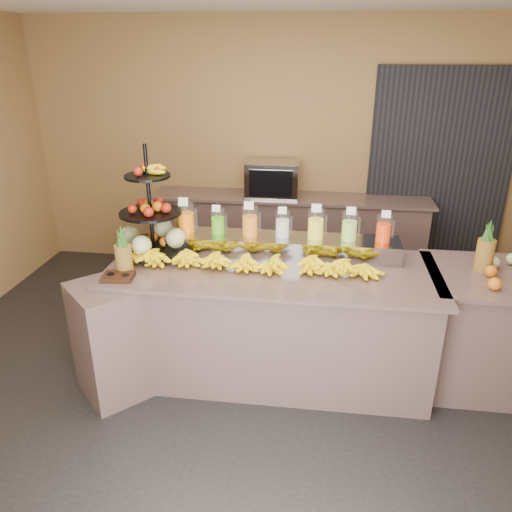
% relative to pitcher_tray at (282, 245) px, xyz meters
% --- Properties ---
extents(ground, '(6.00, 6.00, 0.00)m').
position_rel_pitcher_tray_xyz_m(ground, '(-0.05, -0.58, -1.01)').
color(ground, black).
rests_on(ground, ground).
extents(room_envelope, '(6.04, 5.02, 2.82)m').
position_rel_pitcher_tray_xyz_m(room_envelope, '(0.14, 0.21, 0.87)').
color(room_envelope, olive).
rests_on(room_envelope, ground).
extents(buffet_counter, '(2.75, 1.25, 0.93)m').
position_rel_pitcher_tray_xyz_m(buffet_counter, '(-0.16, -0.32, -0.54)').
color(buffet_counter, gray).
rests_on(buffet_counter, ground).
extents(right_counter, '(1.08, 0.88, 0.93)m').
position_rel_pitcher_tray_xyz_m(right_counter, '(1.65, -0.18, -0.54)').
color(right_counter, gray).
rests_on(right_counter, ground).
extents(back_ledge, '(3.10, 0.55, 0.93)m').
position_rel_pitcher_tray_xyz_m(back_ledge, '(-0.05, 1.67, -0.54)').
color(back_ledge, gray).
rests_on(back_ledge, ground).
extents(pitcher_tray, '(1.85, 0.30, 0.15)m').
position_rel_pitcher_tray_xyz_m(pitcher_tray, '(0.00, 0.00, 0.00)').
color(pitcher_tray, gray).
rests_on(pitcher_tray, buffet_counter).
extents(juice_pitcher_orange_a, '(0.13, 0.14, 0.32)m').
position_rel_pitcher_tray_xyz_m(juice_pitcher_orange_a, '(-0.78, -0.00, 0.18)').
color(juice_pitcher_orange_a, silver).
rests_on(juice_pitcher_orange_a, pitcher_tray).
extents(juice_pitcher_green, '(0.11, 0.11, 0.27)m').
position_rel_pitcher_tray_xyz_m(juice_pitcher_green, '(-0.52, -0.00, 0.17)').
color(juice_pitcher_green, silver).
rests_on(juice_pitcher_green, pitcher_tray).
extents(juice_pitcher_orange_b, '(0.13, 0.13, 0.31)m').
position_rel_pitcher_tray_xyz_m(juice_pitcher_orange_b, '(-0.26, -0.00, 0.18)').
color(juice_pitcher_orange_b, silver).
rests_on(juice_pitcher_orange_b, pitcher_tray).
extents(juice_pitcher_milk, '(0.11, 0.12, 0.27)m').
position_rel_pitcher_tray_xyz_m(juice_pitcher_milk, '(-0.00, -0.00, 0.17)').
color(juice_pitcher_milk, silver).
rests_on(juice_pitcher_milk, pitcher_tray).
extents(juice_pitcher_lemon, '(0.13, 0.13, 0.31)m').
position_rel_pitcher_tray_xyz_m(juice_pitcher_lemon, '(0.26, -0.00, 0.18)').
color(juice_pitcher_lemon, silver).
rests_on(juice_pitcher_lemon, pitcher_tray).
extents(juice_pitcher_lime, '(0.12, 0.13, 0.30)m').
position_rel_pitcher_tray_xyz_m(juice_pitcher_lime, '(0.52, -0.00, 0.18)').
color(juice_pitcher_lime, silver).
rests_on(juice_pitcher_lime, pitcher_tray).
extents(juice_pitcher_orange_c, '(0.12, 0.12, 0.28)m').
position_rel_pitcher_tray_xyz_m(juice_pitcher_orange_c, '(0.78, -0.00, 0.17)').
color(juice_pitcher_orange_c, silver).
rests_on(juice_pitcher_orange_c, pitcher_tray).
extents(banana_heap, '(2.01, 0.18, 0.17)m').
position_rel_pitcher_tray_xyz_m(banana_heap, '(-0.25, -0.29, -0.00)').
color(banana_heap, yellow).
rests_on(banana_heap, buffet_counter).
extents(fruit_stand, '(0.63, 0.63, 0.88)m').
position_rel_pitcher_tray_xyz_m(fruit_stand, '(-0.99, -0.11, 0.15)').
color(fruit_stand, black).
rests_on(fruit_stand, buffet_counter).
extents(condiment_caddy, '(0.23, 0.19, 0.03)m').
position_rel_pitcher_tray_xyz_m(condiment_caddy, '(-1.13, -0.62, -0.06)').
color(condiment_caddy, black).
rests_on(condiment_caddy, buffet_counter).
extents(pineapple_left_a, '(0.13, 0.13, 0.37)m').
position_rel_pitcher_tray_xyz_m(pineapple_left_a, '(-1.13, -0.49, 0.06)').
color(pineapple_left_a, brown).
rests_on(pineapple_left_a, buffet_counter).
extents(pineapple_left_b, '(0.14, 0.14, 0.42)m').
position_rel_pitcher_tray_xyz_m(pineapple_left_b, '(-0.85, 0.15, 0.08)').
color(pineapple_left_b, brown).
rests_on(pineapple_left_b, buffet_counter).
extents(right_fruit_pile, '(0.46, 0.44, 0.24)m').
position_rel_pitcher_tray_xyz_m(right_fruit_pile, '(1.66, -0.26, 0.00)').
color(right_fruit_pile, brown).
rests_on(right_fruit_pile, right_counter).
extents(oven_warmer, '(0.58, 0.40, 0.38)m').
position_rel_pitcher_tray_xyz_m(oven_warmer, '(-0.25, 1.67, 0.12)').
color(oven_warmer, gray).
rests_on(oven_warmer, back_ledge).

